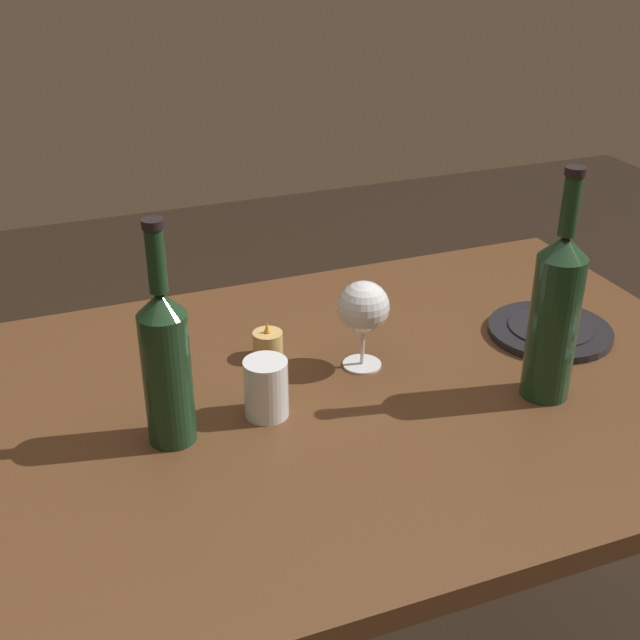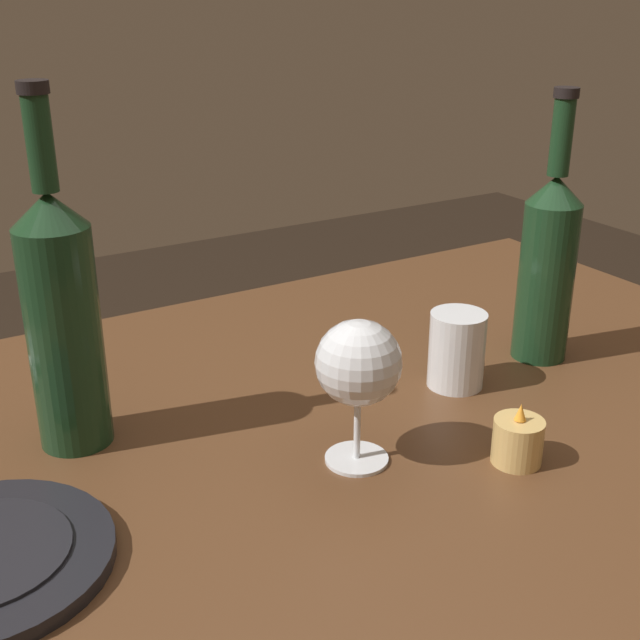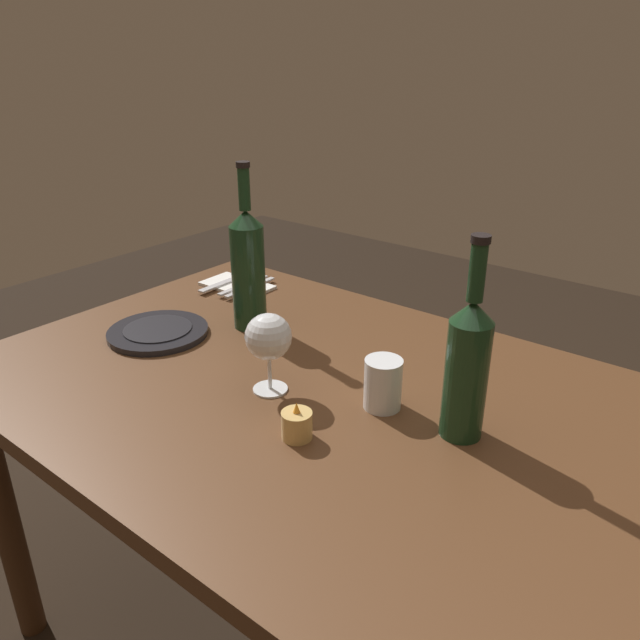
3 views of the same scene
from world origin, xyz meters
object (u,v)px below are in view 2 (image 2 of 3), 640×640
object	(u,v)px
water_tumbler	(457,353)
votive_candle	(518,442)
wine_bottle_second	(62,316)
wine_glass_left	(358,366)
wine_bottle	(548,262)

from	to	relation	value
water_tumbler	votive_candle	distance (m)	0.18
wine_bottle_second	water_tumbler	xyz separation A→B (m)	(-0.43, 0.11, -0.10)
wine_bottle_second	votive_candle	xyz separation A→B (m)	(-0.38, 0.27, -0.12)
wine_glass_left	votive_candle	bearing A→B (deg)	148.43
wine_bottle	water_tumbler	size ratio (longest dim) A/B	3.66
wine_glass_left	wine_bottle_second	distance (m)	0.30
water_tumbler	votive_candle	bearing A→B (deg)	71.19
wine_glass_left	wine_bottle_second	world-z (taller)	wine_bottle_second
votive_candle	water_tumbler	bearing A→B (deg)	-108.81
wine_bottle_second	water_tumbler	bearing A→B (deg)	166.29
wine_bottle	votive_candle	bearing A→B (deg)	40.92
water_tumbler	wine_bottle	bearing A→B (deg)	-176.03
wine_glass_left	wine_bottle	size ratio (longest dim) A/B	0.45
wine_bottle	water_tumbler	distance (m)	0.17
wine_bottle_second	votive_candle	world-z (taller)	wine_bottle_second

